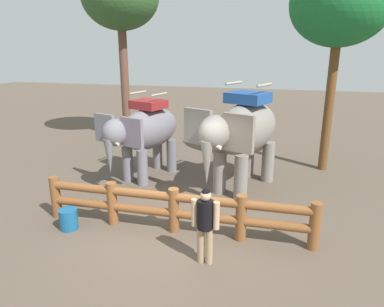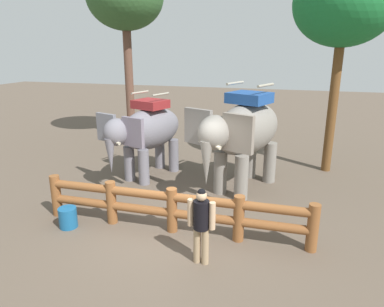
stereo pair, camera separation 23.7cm
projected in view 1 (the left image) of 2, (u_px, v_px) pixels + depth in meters
The scene contains 7 objects.
ground_plane at pixel (173, 232), 8.09m from camera, with size 60.00×60.00×0.00m, color brown.
log_fence at pixel (174, 207), 7.96m from camera, with size 6.34×0.32×1.05m.
elephant_near_left at pixel (145, 131), 11.05m from camera, with size 2.24×3.26×2.73m.
elephant_center at pixel (242, 132), 10.07m from camera, with size 2.70×3.71×3.12m.
tourist_woman_in_black at pixel (205, 221), 6.69m from camera, with size 0.55×0.32×1.57m.
tree_back_center at pixel (340, 5), 10.75m from camera, with size 3.07×3.07×6.67m.
feed_bucket at pixel (68, 219), 8.18m from camera, with size 0.42×0.42×0.49m.
Camera 1 is at (2.26, -6.87, 4.07)m, focal length 32.93 mm.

